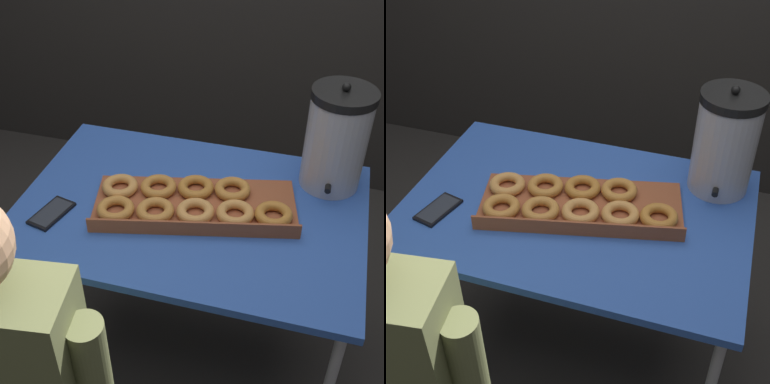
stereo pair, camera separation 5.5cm
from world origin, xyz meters
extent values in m
plane|color=#2D2B28|center=(0.00, 0.00, 0.00)|extent=(12.00, 12.00, 0.00)
cube|color=#2D56B2|center=(0.00, 0.00, 0.70)|extent=(1.11, 0.76, 0.03)
cylinder|color=#ADADB2|center=(-0.51, -0.34, 0.34)|extent=(0.03, 0.03, 0.69)
cylinder|color=#ADADB2|center=(-0.51, 0.34, 0.34)|extent=(0.03, 0.03, 0.69)
cylinder|color=#ADADB2|center=(0.51, 0.34, 0.34)|extent=(0.03, 0.03, 0.69)
cube|color=brown|center=(0.01, 0.00, 0.72)|extent=(0.69, 0.41, 0.02)
cube|color=brown|center=(0.04, -0.13, 0.75)|extent=(0.63, 0.15, 0.04)
torus|color=#C17E37|center=(-0.21, -0.11, 0.75)|extent=(0.17, 0.17, 0.03)
torus|color=#C3813A|center=(-0.09, -0.09, 0.75)|extent=(0.15, 0.15, 0.03)
torus|color=#D6934C|center=(0.03, -0.06, 0.75)|extent=(0.14, 0.14, 0.03)
torus|color=#D29049|center=(0.15, -0.03, 0.75)|extent=(0.15, 0.15, 0.03)
torus|color=#B8762E|center=(0.27, -0.01, 0.75)|extent=(0.13, 0.13, 0.03)
torus|color=#D39049|center=(-0.24, 0.00, 0.75)|extent=(0.17, 0.17, 0.03)
torus|color=#BF7D35|center=(-0.12, 0.03, 0.75)|extent=(0.16, 0.16, 0.03)
torus|color=#B8762E|center=(0.00, 0.06, 0.75)|extent=(0.13, 0.13, 0.03)
torus|color=#BE7C34|center=(0.12, 0.08, 0.75)|extent=(0.16, 0.16, 0.03)
cylinder|color=#B7B7BC|center=(0.42, 0.25, 0.88)|extent=(0.20, 0.20, 0.32)
cylinder|color=black|center=(0.42, 0.25, 1.05)|extent=(0.21, 0.21, 0.03)
sphere|color=black|center=(0.42, 0.25, 1.08)|extent=(0.03, 0.03, 0.03)
cylinder|color=black|center=(0.42, 0.15, 0.77)|extent=(0.02, 0.05, 0.02)
cube|color=black|center=(-0.42, -0.16, 0.72)|extent=(0.11, 0.16, 0.01)
cube|color=#2D333D|center=(-0.42, -0.16, 0.73)|extent=(0.10, 0.14, 0.00)
cylinder|color=#60663D|center=(-0.05, -0.66, 0.68)|extent=(0.09, 0.09, 0.46)
camera|label=1|loc=(0.36, -1.28, 1.82)|focal=50.00mm
camera|label=2|loc=(0.42, -1.27, 1.82)|focal=50.00mm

